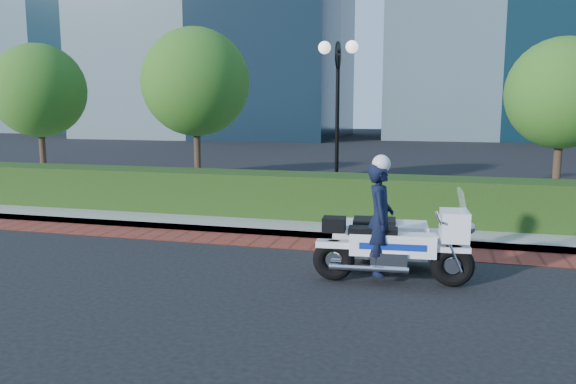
% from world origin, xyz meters
% --- Properties ---
extents(ground, '(120.00, 120.00, 0.00)m').
position_xyz_m(ground, '(0.00, 0.00, 0.00)').
color(ground, black).
rests_on(ground, ground).
extents(brick_strip, '(60.00, 1.00, 0.01)m').
position_xyz_m(brick_strip, '(0.00, 1.50, 0.01)').
color(brick_strip, maroon).
rests_on(brick_strip, ground).
extents(sidewalk, '(60.00, 8.00, 0.15)m').
position_xyz_m(sidewalk, '(0.00, 6.00, 0.07)').
color(sidewalk, gray).
rests_on(sidewalk, ground).
extents(hedge_main, '(18.00, 1.20, 1.00)m').
position_xyz_m(hedge_main, '(0.00, 3.60, 0.65)').
color(hedge_main, black).
rests_on(hedge_main, sidewalk).
extents(lamppost, '(1.02, 0.70, 4.21)m').
position_xyz_m(lamppost, '(1.00, 5.20, 2.96)').
color(lamppost, black).
rests_on(lamppost, sidewalk).
extents(tree_a, '(3.00, 3.00, 4.58)m').
position_xyz_m(tree_a, '(-9.00, 6.50, 3.22)').
color(tree_a, '#332319').
rests_on(tree_a, sidewalk).
extents(tree_b, '(3.20, 3.20, 4.89)m').
position_xyz_m(tree_b, '(-3.50, 6.50, 3.43)').
color(tree_b, '#332319').
rests_on(tree_b, sidewalk).
extents(tree_c, '(2.80, 2.80, 4.30)m').
position_xyz_m(tree_c, '(6.50, 6.50, 3.05)').
color(tree_c, '#332319').
rests_on(tree_c, sidewalk).
extents(police_motorcycle, '(2.48, 1.76, 2.01)m').
position_xyz_m(police_motorcycle, '(2.79, -0.25, 0.69)').
color(police_motorcycle, black).
rests_on(police_motorcycle, ground).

